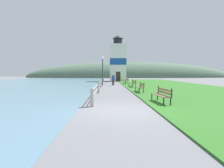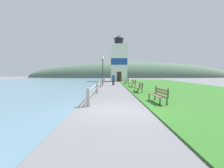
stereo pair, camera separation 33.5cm
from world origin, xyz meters
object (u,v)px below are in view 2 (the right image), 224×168
at_px(park_bench_far, 133,83).
at_px(park_bench_by_lighthouse, 127,81).
at_px(park_bench_midway, 139,87).
at_px(lighthouse, 119,61).
at_px(lamp_post, 103,66).
at_px(park_bench_near, 159,94).
at_px(person_strolling, 113,79).

relative_size(park_bench_far, park_bench_by_lighthouse, 1.16).
bearing_deg(park_bench_midway, park_bench_far, -91.55).
xyz_separation_m(park_bench_midway, park_bench_by_lighthouse, (0.04, 11.97, -0.00)).
height_order(lighthouse, lamp_post, lighthouse).
bearing_deg(park_bench_by_lighthouse, lighthouse, -90.48).
bearing_deg(park_bench_near, park_bench_far, -94.11).
relative_size(park_bench_near, park_bench_by_lighthouse, 1.13).
xyz_separation_m(park_bench_near, park_bench_midway, (-0.19, 5.55, -0.00)).
height_order(park_bench_far, park_bench_by_lighthouse, same).
height_order(park_bench_midway, lamp_post, lamp_post).
distance_m(park_bench_near, park_bench_midway, 5.56).
xyz_separation_m(lighthouse, person_strolling, (-1.40, -12.50, -3.40)).
relative_size(park_bench_by_lighthouse, person_strolling, 1.07).
bearing_deg(park_bench_near, person_strolling, -85.53).
xyz_separation_m(park_bench_near, lighthouse, (-0.89, 27.60, 3.74)).
distance_m(park_bench_midway, lamp_post, 9.42).
relative_size(person_strolling, lamp_post, 0.41).
bearing_deg(lamp_post, person_strolling, 37.27).
height_order(park_bench_far, lamp_post, lamp_post).
bearing_deg(person_strolling, lamp_post, 127.85).
relative_size(park_bench_near, lamp_post, 0.50).
relative_size(park_bench_midway, park_bench_by_lighthouse, 1.06).
xyz_separation_m(park_bench_far, lamp_post, (-3.76, 2.65, 2.20)).
relative_size(lighthouse, person_strolling, 5.96).
bearing_deg(lamp_post, park_bench_midway, -67.06).
bearing_deg(lamp_post, park_bench_far, -35.24).
relative_size(park_bench_near, lighthouse, 0.20).
bearing_deg(person_strolling, park_bench_near, -170.81).
xyz_separation_m(park_bench_midway, lamp_post, (-3.57, 8.43, 2.20)).
height_order(park_bench_near, lamp_post, lamp_post).
distance_m(lighthouse, lamp_post, 14.00).
height_order(park_bench_by_lighthouse, person_strolling, person_strolling).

